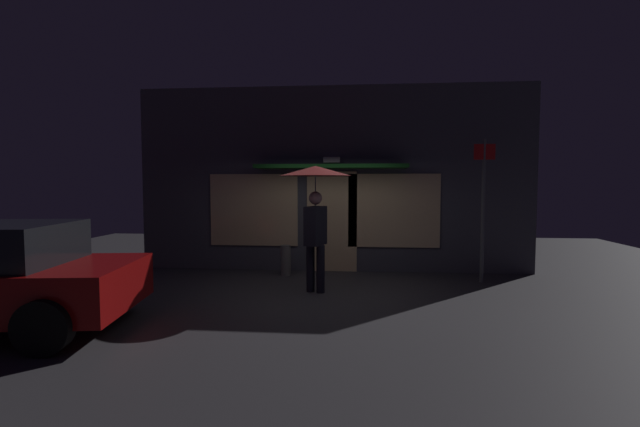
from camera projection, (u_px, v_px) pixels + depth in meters
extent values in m
plane|color=#38353A|center=(323.00, 295.00, 7.72)|extent=(18.00, 18.00, 0.00)
cube|color=#4C4C56|center=(332.00, 179.00, 9.92)|extent=(8.69, 0.30, 4.07)
cube|color=#F9D199|center=(332.00, 222.00, 9.81)|extent=(1.10, 0.04, 2.20)
cube|color=#F9D199|center=(254.00, 210.00, 9.96)|extent=(1.98, 0.04, 1.60)
cube|color=#F9D199|center=(394.00, 211.00, 9.67)|extent=(1.98, 0.04, 1.60)
cube|color=white|center=(332.00, 160.00, 9.65)|extent=(0.36, 0.16, 0.12)
cube|color=#144C19|center=(331.00, 166.00, 9.41)|extent=(3.20, 0.70, 0.08)
cylinder|color=black|center=(321.00, 269.00, 7.87)|extent=(0.15, 0.15, 0.85)
cylinder|color=black|center=(311.00, 268.00, 7.96)|extent=(0.15, 0.15, 0.85)
cube|color=black|center=(315.00, 226.00, 7.86)|extent=(0.39, 0.52, 0.68)
cube|color=silver|center=(308.00, 226.00, 7.83)|extent=(0.07, 0.14, 0.55)
cube|color=#B28C19|center=(308.00, 227.00, 7.83)|extent=(0.04, 0.06, 0.44)
sphere|color=#A47778|center=(315.00, 198.00, 7.83)|extent=(0.23, 0.23, 0.23)
cylinder|color=slate|center=(315.00, 195.00, 7.83)|extent=(0.02, 0.02, 1.02)
cone|color=#4C0C0C|center=(315.00, 171.00, 7.80)|extent=(1.27, 1.27, 0.17)
cylinder|color=black|center=(112.00, 289.00, 6.80)|extent=(0.66, 0.31, 0.64)
cylinder|color=black|center=(43.00, 327.00, 4.98)|extent=(0.66, 0.31, 0.64)
cylinder|color=#595B60|center=(483.00, 211.00, 8.66)|extent=(0.07, 0.07, 2.80)
cube|color=red|center=(485.00, 152.00, 8.56)|extent=(0.40, 0.02, 0.30)
cylinder|color=slate|center=(286.00, 260.00, 9.38)|extent=(0.21, 0.21, 0.64)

